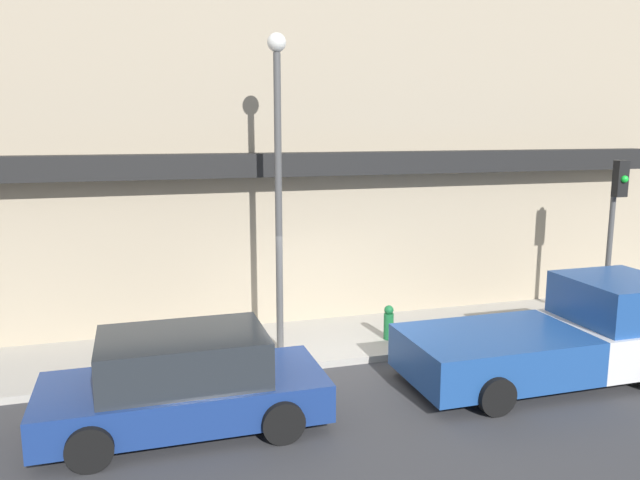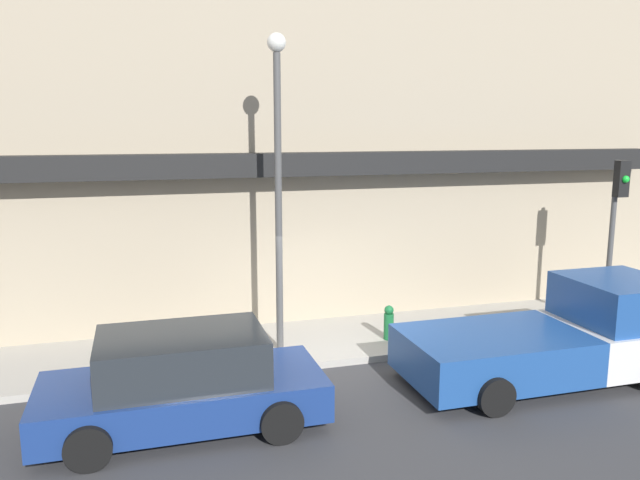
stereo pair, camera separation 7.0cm
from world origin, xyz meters
The scene contains 8 objects.
ground_plane centered at (0.00, 0.00, 0.00)m, with size 80.00×80.00×0.00m, color #38383A.
sidewalk centered at (0.00, 1.34, 0.07)m, with size 36.00×2.67×0.14m.
building centered at (-0.02, 4.15, 4.37)m, with size 19.80×3.80×10.01m.
pickup_truck centered at (3.84, -1.64, 0.78)m, with size 5.31×2.30×1.81m.
parked_car centered at (-3.04, -1.64, 0.73)m, with size 4.33×2.08×1.51m.
fire_hydrant centered at (1.44, 0.87, 0.51)m, with size 0.21×0.21×0.74m.
street_lamp centered at (-0.93, 0.89, 3.96)m, with size 0.36×0.36×6.21m.
traffic_light centered at (6.65, 0.39, 2.72)m, with size 0.28×0.42×3.76m.
Camera 1 is at (-3.63, -10.93, 4.60)m, focal length 35.00 mm.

